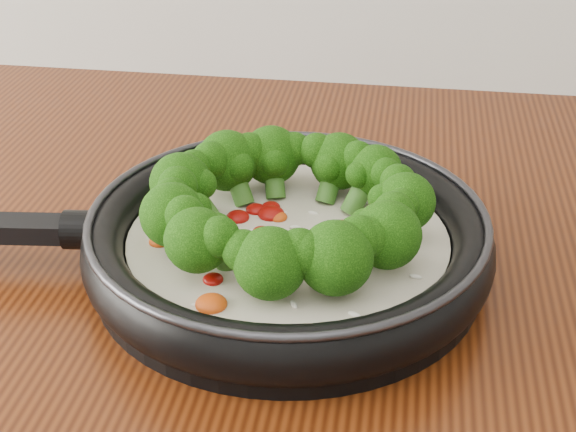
# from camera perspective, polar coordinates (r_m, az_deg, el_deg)

# --- Properties ---
(skillet) EXTENTS (0.51, 0.35, 0.09)m
(skillet) POSITION_cam_1_polar(r_m,az_deg,el_deg) (0.64, -0.31, -1.15)
(skillet) COLOR black
(skillet) RESTS_ON counter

